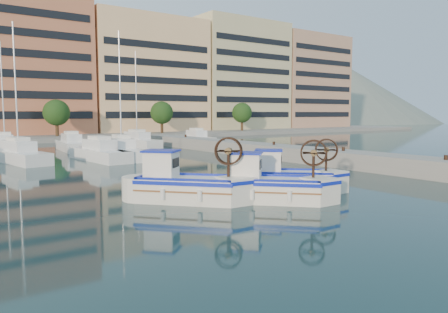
% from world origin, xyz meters
% --- Properties ---
extents(ground, '(300.00, 300.00, 0.00)m').
position_xyz_m(ground, '(0.00, 0.00, 0.00)').
color(ground, '#17363B').
rests_on(ground, ground).
extents(quay, '(3.00, 60.00, 1.20)m').
position_xyz_m(quay, '(13.00, 8.00, 0.60)').
color(quay, gray).
rests_on(quay, ground).
extents(waterfront, '(180.00, 40.00, 25.60)m').
position_xyz_m(waterfront, '(9.23, 65.04, 11.10)').
color(waterfront, gray).
rests_on(waterfront, ground).
extents(hill_east, '(160.00, 160.00, 50.00)m').
position_xyz_m(hill_east, '(140.00, 110.00, 0.00)').
color(hill_east, slate).
rests_on(hill_east, ground).
extents(yacht_marina, '(39.62, 22.52, 11.50)m').
position_xyz_m(yacht_marina, '(-3.74, 27.26, 0.53)').
color(yacht_marina, white).
rests_on(yacht_marina, ground).
extents(fishing_boat_a, '(4.58, 4.78, 3.04)m').
position_xyz_m(fishing_boat_a, '(-3.94, 1.36, 0.84)').
color(fishing_boat_a, silver).
rests_on(fishing_boat_a, ground).
extents(fishing_boat_b, '(4.48, 4.52, 2.92)m').
position_xyz_m(fishing_boat_b, '(-0.74, -0.93, 0.80)').
color(fishing_boat_b, silver).
rests_on(fishing_boat_b, ground).
extents(fishing_boat_c, '(4.38, 4.26, 2.80)m').
position_xyz_m(fishing_boat_c, '(1.86, 0.50, 0.77)').
color(fishing_boat_c, silver).
rests_on(fishing_boat_c, ground).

